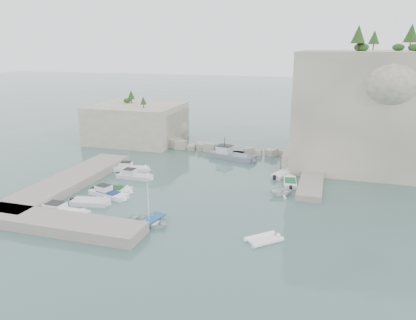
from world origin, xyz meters
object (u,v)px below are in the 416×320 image
(motorboat_e, at_px, (91,204))
(rowboat, at_px, (149,224))
(motorboat_c, at_px, (113,192))
(tender_east_d, at_px, (293,170))
(motorboat_b, at_px, (135,178))
(motorboat_d, at_px, (109,196))
(tender_east_a, at_px, (281,195))
(inflatable_dinghy, at_px, (263,241))
(motorboat_f, at_px, (63,215))
(tender_east_b, at_px, (290,185))
(motorboat_a, at_px, (131,170))
(work_boat, at_px, (232,159))
(tender_east_c, at_px, (282,176))

(motorboat_e, bearing_deg, rowboat, -28.73)
(motorboat_c, xyz_separation_m, tender_east_d, (20.68, 16.24, 0.00))
(motorboat_b, distance_m, motorboat_d, 7.25)
(tender_east_a, relative_size, tender_east_d, 0.67)
(rowboat, distance_m, inflatable_dinghy, 11.89)
(motorboat_f, xyz_separation_m, tender_east_a, (22.01, 12.92, 0.00))
(motorboat_c, distance_m, tender_east_a, 20.98)
(tender_east_b, bearing_deg, motorboat_d, 109.62)
(motorboat_a, bearing_deg, work_boat, 25.95)
(tender_east_c, bearing_deg, motorboat_d, 147.47)
(tender_east_a, bearing_deg, work_boat, 9.33)
(motorboat_d, height_order, motorboat_f, same)
(motorboat_c, bearing_deg, motorboat_f, -106.80)
(motorboat_b, distance_m, work_boat, 17.28)
(tender_east_c, bearing_deg, tender_east_b, -135.96)
(motorboat_c, distance_m, work_boat, 22.14)
(motorboat_a, xyz_separation_m, work_boat, (12.77, 10.49, 0.00))
(motorboat_b, xyz_separation_m, motorboat_f, (-1.72, -13.71, 0.00))
(motorboat_b, xyz_separation_m, tender_east_d, (20.58, 10.51, 0.00))
(motorboat_e, xyz_separation_m, motorboat_f, (-1.18, -3.58, 0.00))
(tender_east_a, distance_m, tender_east_b, 4.49)
(tender_east_a, bearing_deg, motorboat_f, 95.91)
(motorboat_e, bearing_deg, work_boat, 55.15)
(motorboat_d, height_order, tender_east_a, tender_east_a)
(motorboat_d, xyz_separation_m, tender_east_a, (20.15, 6.45, 0.00))
(motorboat_a, height_order, motorboat_b, same)
(motorboat_c, distance_m, motorboat_e, 4.43)
(motorboat_d, bearing_deg, inflatable_dinghy, -2.00)
(motorboat_c, height_order, tender_east_a, tender_east_a)
(motorboat_c, xyz_separation_m, motorboat_d, (0.24, -1.52, 0.00))
(motorboat_b, distance_m, tender_east_d, 23.11)
(motorboat_f, distance_m, tender_east_b, 28.52)
(tender_east_a, relative_size, tender_east_b, 0.61)
(tender_east_c, bearing_deg, motorboat_b, 130.89)
(rowboat, distance_m, tender_east_d, 26.67)
(tender_east_d, bearing_deg, tender_east_b, -167.56)
(motorboat_c, height_order, rowboat, rowboat)
(motorboat_c, height_order, tender_east_d, tender_east_d)
(motorboat_b, bearing_deg, tender_east_b, 10.37)
(motorboat_c, bearing_deg, tender_east_a, 8.26)
(motorboat_a, xyz_separation_m, tender_east_d, (22.75, 7.35, 0.00))
(motorboat_f, distance_m, tender_east_a, 25.52)
(motorboat_a, height_order, tender_east_c, motorboat_a)
(tender_east_b, height_order, tender_east_c, same)
(motorboat_a, distance_m, tender_east_a, 22.80)
(motorboat_e, height_order, tender_east_b, same)
(motorboat_a, distance_m, motorboat_e, 13.39)
(motorboat_b, relative_size, tender_east_a, 1.88)
(motorboat_c, height_order, tender_east_c, same)
(motorboat_e, bearing_deg, tender_east_d, 34.61)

